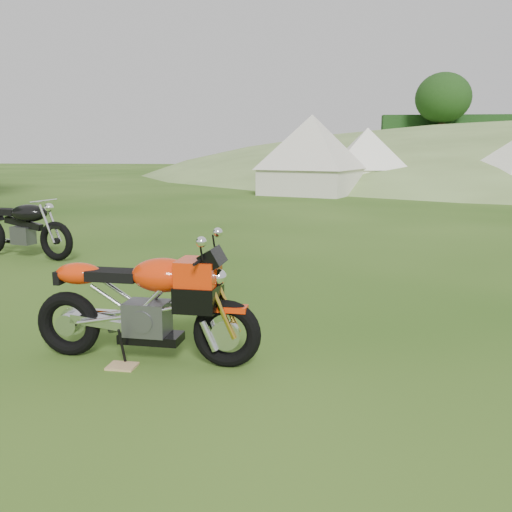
# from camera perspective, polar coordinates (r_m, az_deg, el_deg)

# --- Properties ---
(ground) EXTENTS (120.00, 120.00, 0.00)m
(ground) POSITION_cam_1_polar(r_m,az_deg,el_deg) (5.68, -2.70, -8.88)
(ground) COLOR #1E430E
(ground) RESTS_ON ground
(sport_motorcycle) EXTENTS (2.06, 0.69, 1.21)m
(sport_motorcycle) POSITION_cam_1_polar(r_m,az_deg,el_deg) (5.20, -11.09, -3.96)
(sport_motorcycle) COLOR red
(sport_motorcycle) RESTS_ON ground
(plywood_board) EXTENTS (0.26, 0.22, 0.02)m
(plywood_board) POSITION_cam_1_polar(r_m,az_deg,el_deg) (5.27, -13.24, -10.67)
(plywood_board) COLOR tan
(plywood_board) RESTS_ON ground
(vintage_moto_d) EXTENTS (2.15, 1.08, 1.11)m
(vintage_moto_d) POSITION_cam_1_polar(r_m,az_deg,el_deg) (10.75, -22.40, 2.75)
(vintage_moto_d) COLOR black
(vintage_moto_d) RESTS_ON ground
(tent_left) EXTENTS (4.43, 4.43, 2.97)m
(tent_left) POSITION_cam_1_polar(r_m,az_deg,el_deg) (23.78, 5.58, 9.75)
(tent_left) COLOR silver
(tent_left) RESTS_ON ground
(tent_mid) EXTENTS (3.28, 3.28, 2.71)m
(tent_mid) POSITION_cam_1_polar(r_m,az_deg,el_deg) (26.40, 11.01, 9.43)
(tent_mid) COLOR white
(tent_mid) RESTS_ON ground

